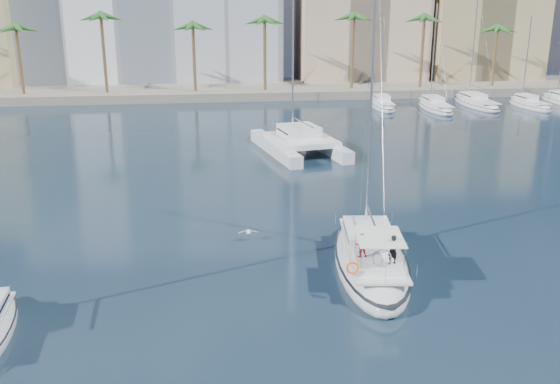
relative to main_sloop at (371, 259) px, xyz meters
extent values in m
plane|color=black|center=(-5.42, 2.30, -0.54)|extent=(160.00, 160.00, 0.00)
cube|color=gray|center=(-5.42, 63.30, 0.06)|extent=(120.00, 14.00, 1.20)
cube|color=tan|center=(16.58, 72.30, 9.46)|extent=(20.00, 14.00, 20.00)
cube|color=tan|center=(36.58, 70.30, 8.46)|extent=(18.00, 12.00, 18.00)
cylinder|color=brown|center=(-5.42, 59.30, 4.71)|extent=(0.44, 0.44, 10.50)
sphere|color=#285E22|center=(-5.42, 59.30, 9.96)|extent=(3.60, 3.60, 3.60)
cylinder|color=brown|center=(28.58, 59.30, 4.71)|extent=(0.44, 0.44, 10.50)
sphere|color=#285E22|center=(28.58, 59.30, 9.96)|extent=(3.60, 3.60, 3.60)
ellipsoid|color=silver|center=(0.00, 0.00, -0.17)|extent=(5.28, 12.36, 2.49)
ellipsoid|color=black|center=(0.00, 0.00, 0.18)|extent=(5.34, 12.47, 0.18)
cube|color=silver|center=(-0.03, -0.23, 0.77)|extent=(3.82, 9.25, 0.12)
cube|color=white|center=(0.15, 1.15, 1.13)|extent=(3.04, 4.21, 0.60)
cube|color=black|center=(0.15, 1.15, 1.15)|extent=(3.00, 3.75, 0.14)
cylinder|color=#B7BABF|center=(0.32, 2.52, 8.68)|extent=(0.15, 0.15, 15.70)
cylinder|color=#B7BABF|center=(0.02, 0.12, 2.33)|extent=(0.72, 4.81, 0.11)
cube|color=white|center=(-0.32, -2.51, 1.01)|extent=(2.63, 3.25, 0.36)
cube|color=white|center=(-0.33, -2.62, 2.38)|extent=(2.63, 3.25, 0.04)
torus|color=silver|center=(-0.46, -3.65, 1.68)|extent=(0.96, 0.18, 0.96)
torus|color=#FF5D0D|center=(-1.97, -3.92, 1.38)|extent=(0.65, 0.27, 0.64)
imported|color=black|center=(0.16, -3.27, 1.94)|extent=(0.64, 0.52, 1.51)
imported|color=#A51A19|center=(-1.15, -2.21, 1.81)|extent=(0.63, 0.51, 1.25)
cube|color=silver|center=(-2.34, 26.43, 0.01)|extent=(3.69, 12.11, 1.10)
cube|color=silver|center=(2.42, 27.44, 0.01)|extent=(3.69, 12.11, 1.10)
cube|color=white|center=(0.17, 26.34, 0.76)|extent=(6.73, 7.66, 0.50)
cube|color=white|center=(0.04, 26.94, 1.46)|extent=(4.02, 4.25, 1.00)
cube|color=black|center=(0.04, 26.94, 1.51)|extent=(3.94, 3.78, 0.18)
cylinder|color=#B7BABF|center=(-0.34, 28.72, 9.05)|extent=(0.18, 0.18, 16.17)
ellipsoid|color=silver|center=(-6.36, 4.70, 0.09)|extent=(0.25, 0.48, 0.23)
sphere|color=silver|center=(-6.36, 4.93, 0.11)|extent=(0.12, 0.12, 0.12)
cube|color=gray|center=(-6.71, 4.70, 0.12)|extent=(0.55, 0.20, 0.13)
cube|color=gray|center=(-6.02, 4.70, 0.12)|extent=(0.55, 0.20, 0.13)
camera|label=1|loc=(-8.65, -30.56, 13.85)|focal=40.00mm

